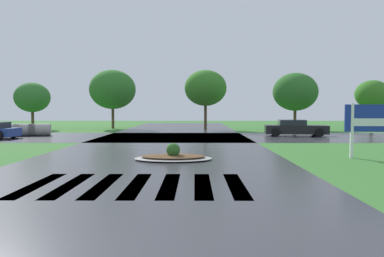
{
  "coord_description": "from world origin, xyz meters",
  "views": [
    {
      "loc": [
        1.59,
        -4.43,
        2.07
      ],
      "look_at": [
        1.49,
        8.73,
        1.38
      ],
      "focal_mm": 35.42,
      "sensor_mm": 36.0,
      "label": 1
    }
  ],
  "objects_px": {
    "median_island": "(173,157)",
    "drainage_pipe_stack": "(25,130)",
    "car_white_sedan": "(295,128)",
    "estate_billboard": "(379,121)"
  },
  "relations": [
    {
      "from": "median_island",
      "to": "drainage_pipe_stack",
      "type": "relative_size",
      "value": 0.83
    },
    {
      "from": "median_island",
      "to": "drainage_pipe_stack",
      "type": "xyz_separation_m",
      "value": [
        -11.97,
        13.19,
        0.34
      ]
    },
    {
      "from": "car_white_sedan",
      "to": "drainage_pipe_stack",
      "type": "height_order",
      "value": "car_white_sedan"
    },
    {
      "from": "median_island",
      "to": "drainage_pipe_stack",
      "type": "height_order",
      "value": "drainage_pipe_stack"
    },
    {
      "from": "median_island",
      "to": "car_white_sedan",
      "type": "bearing_deg",
      "value": 57.92
    },
    {
      "from": "drainage_pipe_stack",
      "to": "car_white_sedan",
      "type": "bearing_deg",
      "value": 1.0
    },
    {
      "from": "estate_billboard",
      "to": "drainage_pipe_stack",
      "type": "height_order",
      "value": "estate_billboard"
    },
    {
      "from": "estate_billboard",
      "to": "drainage_pipe_stack",
      "type": "relative_size",
      "value": 0.72
    },
    {
      "from": "estate_billboard",
      "to": "car_white_sedan",
      "type": "xyz_separation_m",
      "value": [
        -0.04,
        12.97,
        -0.98
      ]
    },
    {
      "from": "estate_billboard",
      "to": "car_white_sedan",
      "type": "bearing_deg",
      "value": -84.7
    }
  ]
}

